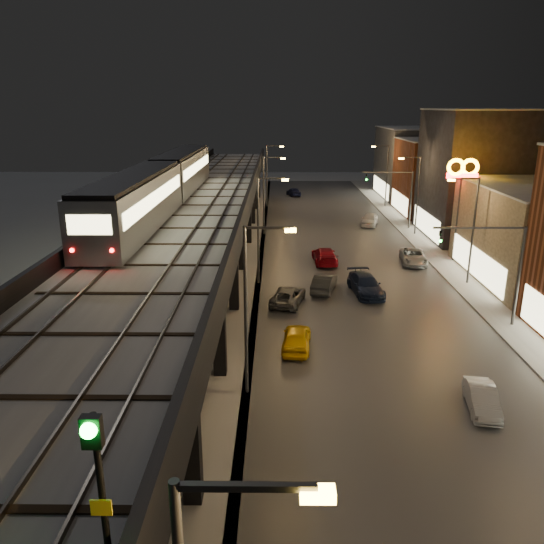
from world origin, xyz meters
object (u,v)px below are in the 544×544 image
object	(u,v)px
car_mid_dark	(325,256)
car_onc_silver	(482,400)
car_near_white	(324,283)
car_onc_dark	(413,257)
car_far_white	(294,192)
subway_train	(164,183)
car_mid_silver	(288,297)
rail_signal	(96,463)
car_onc_white	(366,286)
car_taxi	(297,339)
car_onc_red	(370,220)

from	to	relation	value
car_mid_dark	car_onc_silver	size ratio (longest dim) A/B	1.39
car_near_white	car_onc_dark	world-z (taller)	car_near_white
car_far_white	car_onc_dark	size ratio (longest dim) A/B	0.83
subway_train	car_mid_silver	xyz separation A→B (m)	(10.20, -5.99, -7.78)
car_far_white	car_onc_silver	size ratio (longest dim) A/B	1.10
rail_signal	car_mid_dark	xyz separation A→B (m)	(7.51, 41.39, -8.10)
car_mid_silver	car_onc_silver	size ratio (longest dim) A/B	1.23
subway_train	car_onc_white	distance (m)	18.51
car_mid_dark	car_onc_white	bearing A→B (deg)	103.51
car_near_white	car_far_white	distance (m)	47.68
car_onc_silver	car_onc_white	distance (m)	17.20
car_taxi	car_far_white	size ratio (longest dim) A/B	1.04
subway_train	car_far_white	xyz separation A→B (m)	(12.09, 44.61, -7.72)
car_onc_red	car_near_white	bearing A→B (deg)	-91.61
car_mid_silver	car_onc_silver	bearing A→B (deg)	136.17
car_near_white	car_far_white	xyz separation A→B (m)	(-1.11, 47.66, -0.02)
car_far_white	car_onc_white	world-z (taller)	car_onc_white
car_taxi	car_mid_dark	size ratio (longest dim) A/B	0.82
subway_train	car_onc_dark	xyz separation A→B (m)	(22.34, 4.84, -7.73)
rail_signal	car_near_white	bearing A→B (deg)	78.49
car_onc_silver	car_onc_white	xyz separation A→B (m)	(-3.05, 16.92, 0.15)
subway_train	car_onc_silver	xyz separation A→B (m)	(19.50, -20.64, -7.80)
car_near_white	car_onc_dark	bearing A→B (deg)	-124.20
car_mid_silver	car_far_white	xyz separation A→B (m)	(1.89, 50.59, 0.06)
subway_train	car_near_white	distance (m)	15.58
car_taxi	car_mid_dark	world-z (taller)	car_mid_dark
car_onc_dark	car_onc_red	xyz separation A→B (m)	(-1.33, 16.93, 0.08)
car_onc_white	car_far_white	bearing A→B (deg)	88.22
car_far_white	car_onc_dark	world-z (taller)	car_far_white
car_taxi	car_onc_silver	bearing A→B (deg)	147.79
car_mid_dark	subway_train	bearing A→B (deg)	16.93
subway_train	car_far_white	bearing A→B (deg)	74.83
car_onc_white	car_mid_silver	bearing A→B (deg)	-166.91
car_mid_silver	car_onc_silver	xyz separation A→B (m)	(9.29, -14.65, -0.02)
car_onc_dark	car_onc_white	distance (m)	10.39
rail_signal	car_onc_white	bearing A→B (deg)	72.93
subway_train	car_mid_dark	bearing A→B (deg)	19.66
car_onc_white	car_taxi	bearing A→B (deg)	-127.04
car_far_white	car_near_white	bearing A→B (deg)	75.86
car_mid_dark	car_far_white	bearing A→B (deg)	-90.10
car_onc_silver	car_onc_white	bearing A→B (deg)	109.33
rail_signal	car_near_white	distance (m)	35.01
car_taxi	car_mid_dark	xyz separation A→B (m)	(3.32, 18.78, 0.03)
car_onc_white	car_onc_dark	bearing A→B (deg)	48.48
car_near_white	car_onc_red	xyz separation A→B (m)	(7.82, 24.83, 0.05)
car_near_white	car_mid_silver	distance (m)	4.19
car_taxi	car_onc_dark	xyz separation A→B (m)	(11.75, 18.65, -0.04)
subway_train	car_taxi	world-z (taller)	subway_train
car_onc_silver	subway_train	bearing A→B (deg)	142.47
subway_train	car_onc_red	xyz separation A→B (m)	(21.01, 21.77, -7.64)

